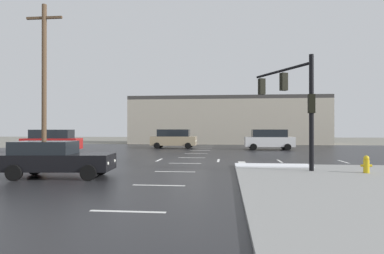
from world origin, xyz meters
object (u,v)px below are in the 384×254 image
(traffic_signal_mast, at_px, (293,95))
(suv_white, at_px, (269,139))
(fire_hydrant, at_px, (366,164))
(suv_tan, at_px, (174,138))
(suv_red, at_px, (52,141))
(utility_pole_mid, at_px, (44,81))
(sedan_black, at_px, (56,158))

(traffic_signal_mast, relative_size, suv_white, 1.14)
(traffic_signal_mast, height_order, fire_hydrant, traffic_signal_mast)
(fire_hydrant, relative_size, suv_white, 0.16)
(traffic_signal_mast, xyz_separation_m, suv_tan, (-9.05, 17.92, -2.78))
(traffic_signal_mast, xyz_separation_m, fire_hydrant, (2.89, -1.78, -3.34))
(traffic_signal_mast, bearing_deg, suv_white, -28.94)
(suv_red, xyz_separation_m, suv_tan, (9.57, 7.65, 0.00))
(suv_red, distance_m, utility_pole_mid, 10.78)
(fire_hydrant, distance_m, suv_red, 24.67)
(sedan_black, height_order, suv_red, suv_red)
(fire_hydrant, distance_m, suv_tan, 23.04)
(traffic_signal_mast, height_order, suv_tan, traffic_signal_mast)
(fire_hydrant, bearing_deg, suv_white, 96.53)
(suv_tan, bearing_deg, suv_red, -142.07)
(traffic_signal_mast, relative_size, suv_red, 1.11)
(suv_white, bearing_deg, suv_red, 16.36)
(suv_red, bearing_deg, traffic_signal_mast, 144.79)
(traffic_signal_mast, bearing_deg, suv_red, 34.98)
(suv_white, bearing_deg, suv_tan, -9.76)
(sedan_black, distance_m, utility_pole_mid, 7.37)
(suv_red, height_order, utility_pole_mid, utility_pole_mid)
(suv_red, xyz_separation_m, utility_pole_mid, (4.39, -9.04, 3.90))
(traffic_signal_mast, height_order, suv_red, traffic_signal_mast)
(sedan_black, distance_m, suv_tan, 21.81)
(traffic_signal_mast, xyz_separation_m, sedan_black, (-10.82, -3.81, -3.02))
(sedan_black, bearing_deg, suv_red, 113.72)
(fire_hydrant, bearing_deg, sedan_black, -171.57)
(suv_red, relative_size, utility_pole_mid, 0.52)
(suv_red, bearing_deg, utility_pole_mid, 109.60)
(suv_white, xyz_separation_m, suv_red, (-19.43, -6.18, 0.00))
(suv_tan, bearing_deg, sedan_black, -95.34)
(utility_pole_mid, bearing_deg, suv_tan, 72.76)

